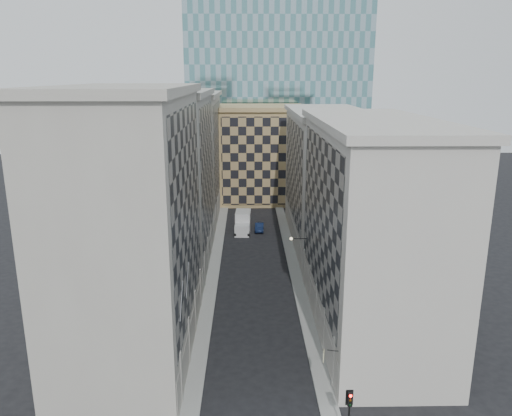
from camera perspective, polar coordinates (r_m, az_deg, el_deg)
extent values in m
cube|color=#989993|center=(65.57, -4.83, -6.99)|extent=(1.50, 100.00, 0.15)
cube|color=#989993|center=(65.71, 4.41, -6.93)|extent=(1.50, 100.00, 0.15)
cube|color=#A49E94|center=(44.83, -14.06, -2.38)|extent=(10.00, 22.00, 23.00)
cube|color=gray|center=(43.56, -7.92, -0.51)|extent=(0.25, 19.36, 18.00)
cube|color=#A49E94|center=(47.86, -7.52, -13.78)|extent=(0.45, 21.12, 3.20)
cube|color=#A49E94|center=(42.92, -15.08, 12.91)|extent=(10.80, 22.80, 0.70)
cylinder|color=#A49E94|center=(40.56, -9.10, -18.61)|extent=(0.90, 0.90, 4.40)
cylinder|color=#A49E94|center=(45.20, -8.13, -14.78)|extent=(0.90, 0.90, 4.40)
cylinder|color=#A49E94|center=(50.02, -7.37, -11.66)|extent=(0.90, 0.90, 4.40)
cylinder|color=#A49E94|center=(54.96, -6.76, -9.10)|extent=(0.90, 0.90, 4.40)
cube|color=gray|center=(65.89, -9.88, 2.89)|extent=(10.00, 22.00, 22.00)
cube|color=gray|center=(65.02, -5.67, 4.23)|extent=(0.25, 19.36, 17.00)
cube|color=gray|center=(67.89, -5.51, -4.84)|extent=(0.45, 21.12, 3.20)
cube|color=gray|center=(64.53, -10.34, 12.80)|extent=(10.80, 22.80, 0.70)
cylinder|color=gray|center=(60.01, -6.25, -6.97)|extent=(0.90, 0.90, 4.40)
cylinder|color=gray|center=(65.12, -5.83, -5.16)|extent=(0.90, 0.90, 4.40)
cylinder|color=gray|center=(70.30, -5.47, -3.63)|extent=(0.90, 0.90, 4.40)
cylinder|color=gray|center=(75.52, -5.17, -2.30)|extent=(0.90, 0.90, 4.40)
cube|color=#A49E94|center=(87.42, -7.73, 5.59)|extent=(10.00, 22.00, 21.00)
cube|color=gray|center=(86.76, -4.54, 6.61)|extent=(0.25, 19.36, 16.00)
cube|color=#A49E94|center=(88.86, -4.45, -0.04)|extent=(0.45, 21.12, 3.20)
cube|color=#A49E94|center=(86.35, -7.98, 12.71)|extent=(10.80, 22.80, 0.70)
cylinder|color=#A49E94|center=(80.77, -4.90, -1.14)|extent=(0.90, 0.90, 4.40)
cylinder|color=#A49E94|center=(86.06, -4.66, -0.13)|extent=(0.90, 0.90, 4.40)
cylinder|color=#A49E94|center=(91.37, -4.46, 0.77)|extent=(0.90, 0.90, 4.40)
cylinder|color=#A49E94|center=(96.71, -4.27, 1.56)|extent=(0.90, 0.90, 4.40)
cube|color=beige|center=(49.39, 12.93, -2.52)|extent=(10.00, 26.00, 20.00)
cube|color=gray|center=(48.02, 7.37, -0.89)|extent=(0.25, 22.88, 15.00)
cube|color=beige|center=(51.60, 7.09, -11.53)|extent=(0.45, 24.96, 3.20)
cube|color=beige|center=(47.40, 13.66, 9.51)|extent=(10.80, 26.80, 0.70)
cylinder|color=beige|center=(42.37, 9.35, -17.03)|extent=(0.90, 0.90, 4.40)
cylinder|color=beige|center=(46.79, 8.20, -13.69)|extent=(0.90, 0.90, 4.40)
cylinder|color=beige|center=(51.35, 7.28, -10.92)|extent=(0.90, 0.90, 4.40)
cylinder|color=beige|center=(56.03, 6.52, -8.61)|extent=(0.90, 0.90, 4.40)
cylinder|color=beige|center=(60.79, 5.89, -6.66)|extent=(0.90, 0.90, 4.40)
cube|color=beige|center=(75.17, 8.07, 3.28)|extent=(10.00, 28.00, 19.00)
cube|color=gray|center=(74.27, 4.38, 4.42)|extent=(0.25, 24.64, 14.00)
cube|color=beige|center=(76.54, 4.30, -2.51)|extent=(0.45, 26.88, 3.20)
cube|color=beige|center=(73.84, 8.35, 10.79)|extent=(10.80, 28.80, 0.70)
cube|color=#A38D56|center=(99.94, 0.61, 6.01)|extent=(16.00, 14.00, 18.00)
cube|color=tan|center=(92.94, 0.74, 5.34)|extent=(15.20, 0.25, 16.50)
cube|color=#A38D56|center=(98.93, 0.63, 11.40)|extent=(16.80, 14.80, 0.80)
cube|color=#302B25|center=(113.19, -0.62, 9.61)|extent=(6.00, 6.00, 28.00)
cube|color=#302B25|center=(112.78, -0.64, 17.07)|extent=(7.00, 7.00, 1.40)
cone|color=#302B25|center=(113.68, -0.66, 22.47)|extent=(7.20, 7.20, 20.00)
cylinder|color=gray|center=(38.74, -8.53, -10.44)|extent=(0.10, 2.33, 2.33)
cylinder|color=gray|center=(42.36, -7.85, -8.13)|extent=(0.10, 2.33, 2.33)
cylinder|color=black|center=(57.98, 4.93, -3.51)|extent=(1.80, 0.08, 0.08)
sphere|color=#FFE5B2|center=(57.90, 4.04, -3.52)|extent=(0.36, 0.36, 0.36)
cube|color=black|center=(36.08, 10.68, -20.66)|extent=(0.32, 0.26, 1.02)
cube|color=black|center=(36.22, 10.62, -20.51)|extent=(0.51, 0.04, 1.16)
sphere|color=#FF0C07|center=(35.77, 10.76, -20.35)|extent=(0.19, 0.19, 0.19)
sphere|color=#331E05|center=(35.97, 10.73, -20.80)|extent=(0.19, 0.19, 0.19)
sphere|color=black|center=(36.17, 10.70, -21.24)|extent=(0.19, 0.19, 0.19)
cube|color=silver|center=(78.70, -1.59, -2.49)|extent=(2.39, 2.59, 1.86)
cube|color=silver|center=(81.07, -1.48, -1.47)|extent=(2.55, 3.84, 3.21)
cylinder|color=black|center=(78.11, -2.38, -2.99)|extent=(0.35, 0.95, 0.93)
cylinder|color=black|center=(78.00, -0.86, -3.01)|extent=(0.35, 0.95, 0.93)
cylinder|color=black|center=(82.65, -2.15, -1.98)|extent=(0.35, 0.95, 0.93)
cylinder|color=black|center=(82.54, -0.72, -1.99)|extent=(0.35, 0.95, 0.93)
imported|color=#101D3D|center=(81.05, 0.38, -2.18)|extent=(1.54, 3.98, 1.29)
cylinder|color=black|center=(39.85, 8.80, -15.81)|extent=(0.86, 0.25, 0.06)
cube|color=beige|center=(39.96, 7.74, -16.40)|extent=(0.23, 0.76, 0.76)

